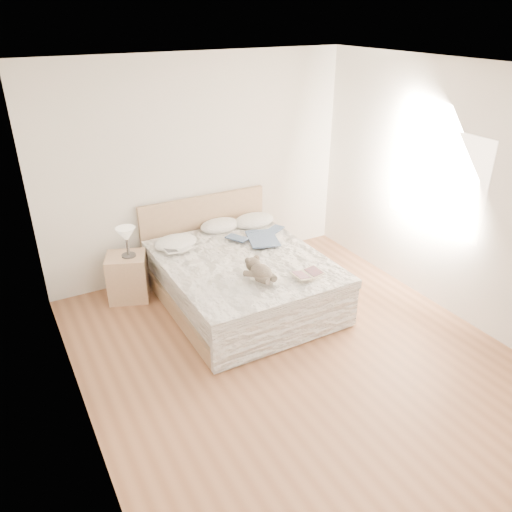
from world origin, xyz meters
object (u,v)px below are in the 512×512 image
object	(u,v)px
photo_book	(177,249)
childrens_book	(307,274)
bed	(240,278)
table_lamp	(126,236)
teddy_bear	(261,278)
nightstand	(128,277)

from	to	relation	value
photo_book	childrens_book	bearing A→B (deg)	-56.45
bed	table_lamp	size ratio (longest dim) A/B	6.04
bed	photo_book	size ratio (longest dim) A/B	6.52
bed	teddy_bear	world-z (taller)	bed
nightstand	childrens_book	distance (m)	2.16
nightstand	photo_book	distance (m)	0.69
photo_book	teddy_bear	world-z (taller)	teddy_bear
nightstand	table_lamp	xyz separation A→B (m)	(0.04, -0.03, 0.53)
bed	teddy_bear	xyz separation A→B (m)	(-0.09, -0.66, 0.34)
nightstand	photo_book	size ratio (longest dim) A/B	1.70
childrens_book	photo_book	bearing A→B (deg)	127.70
photo_book	childrens_book	distance (m)	1.58
teddy_bear	photo_book	bearing A→B (deg)	106.07
table_lamp	childrens_book	size ratio (longest dim) A/B	1.08
nightstand	table_lamp	world-z (taller)	table_lamp
bed	nightstand	xyz separation A→B (m)	(-1.13, 0.70, -0.03)
nightstand	teddy_bear	size ratio (longest dim) A/B	1.57
bed	photo_book	bearing A→B (deg)	142.82
childrens_book	teddy_bear	world-z (taller)	teddy_bear
nightstand	teddy_bear	xyz separation A→B (m)	(1.04, -1.37, 0.37)
photo_book	teddy_bear	bearing A→B (deg)	-70.39
bed	table_lamp	distance (m)	1.38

